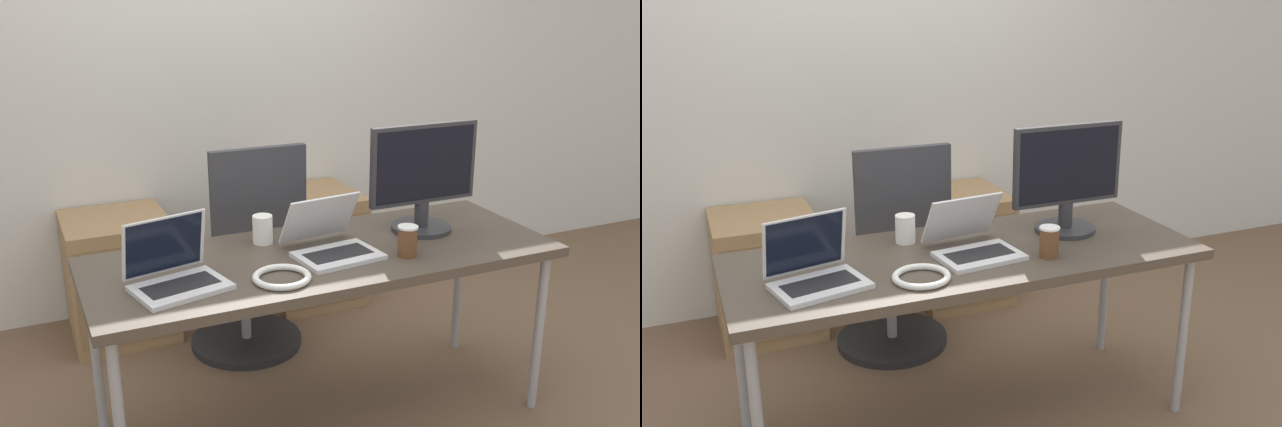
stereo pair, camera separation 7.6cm
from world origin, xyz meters
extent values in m
plane|color=brown|center=(0.00, 0.00, 0.00)|extent=(14.00, 14.00, 0.00)
cube|color=silver|center=(0.00, 1.45, 1.30)|extent=(10.00, 0.05, 2.60)
cube|color=#473D33|center=(0.00, 0.00, 0.73)|extent=(1.85, 0.70, 0.04)
cylinder|color=#99999E|center=(0.86, -0.29, 0.36)|extent=(0.04, 0.04, 0.71)
cylinder|color=#99999E|center=(-0.86, 0.29, 0.36)|extent=(0.04, 0.04, 0.71)
cylinder|color=#99999E|center=(0.86, 0.29, 0.36)|extent=(0.04, 0.04, 0.71)
cylinder|color=#232326|center=(-0.09, 0.76, 0.02)|extent=(0.56, 0.56, 0.04)
cylinder|color=gray|center=(-0.09, 0.76, 0.24)|extent=(0.05, 0.05, 0.41)
cube|color=#38383D|center=(-0.09, 0.76, 0.44)|extent=(0.49, 0.49, 0.07)
cube|color=#38383D|center=(-0.09, 0.50, 0.78)|extent=(0.44, 0.04, 0.60)
cube|color=#99754C|center=(-0.64, 1.15, 0.32)|extent=(0.51, 0.52, 0.63)
cube|color=olive|center=(-0.64, 0.89, 0.32)|extent=(0.47, 0.01, 0.51)
cube|color=#99754C|center=(0.44, 1.15, 0.32)|extent=(0.51, 0.52, 0.63)
cube|color=olive|center=(0.44, 0.89, 0.32)|extent=(0.47, 0.01, 0.51)
cube|color=silver|center=(-0.60, -0.12, 0.76)|extent=(0.35, 0.29, 0.02)
cube|color=black|center=(-0.60, -0.12, 0.77)|extent=(0.28, 0.18, 0.00)
cube|color=silver|center=(-0.62, 0.00, 0.88)|extent=(0.32, 0.12, 0.22)
cube|color=black|center=(-0.62, -0.01, 0.88)|extent=(0.29, 0.10, 0.20)
cube|color=silver|center=(0.03, -0.08, 0.76)|extent=(0.33, 0.25, 0.02)
cube|color=black|center=(0.03, -0.08, 0.77)|extent=(0.27, 0.15, 0.00)
cube|color=silver|center=(0.02, 0.08, 0.87)|extent=(0.32, 0.15, 0.20)
cube|color=black|center=(0.02, 0.08, 0.87)|extent=(0.30, 0.13, 0.18)
cylinder|color=#2D2D33|center=(0.49, 0.07, 0.76)|extent=(0.26, 0.26, 0.02)
cylinder|color=#2D2D33|center=(0.49, 0.07, 0.82)|extent=(0.06, 0.06, 0.10)
cube|color=#2D2D33|center=(0.49, 0.07, 1.04)|extent=(0.49, 0.03, 0.33)
cube|color=black|center=(0.49, 0.06, 1.04)|extent=(0.46, 0.00, 0.30)
cylinder|color=white|center=(-0.18, 0.20, 0.81)|extent=(0.08, 0.08, 0.12)
cylinder|color=brown|center=(0.28, -0.17, 0.81)|extent=(0.07, 0.07, 0.11)
cylinder|color=white|center=(0.28, -0.17, 0.87)|extent=(0.08, 0.08, 0.01)
torus|color=white|center=(-0.25, -0.19, 0.77)|extent=(0.21, 0.21, 0.02)
camera|label=1|loc=(-1.09, -2.37, 1.77)|focal=40.00mm
camera|label=2|loc=(-1.02, -2.40, 1.77)|focal=40.00mm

